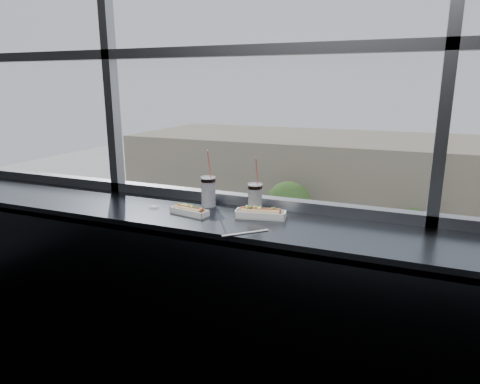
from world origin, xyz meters
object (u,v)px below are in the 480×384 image
at_px(car_far_a, 222,249).
at_px(pedestrian_a, 299,244).
at_px(pedestrian_b, 363,251).
at_px(tree_left, 288,205).
at_px(hotdog_tray_left, 189,210).
at_px(hotdog_tray_right, 260,213).
at_px(soda_cup_right, 255,197).
at_px(car_near_a, 131,293).
at_px(pedestrian_c, 446,256).
at_px(car_far_b, 398,279).
at_px(soda_cup_left, 208,190).
at_px(tree_center, 413,229).
at_px(wrapper, 154,206).
at_px(loose_straw, 245,233).

xyz_separation_m(car_far_a, pedestrian_a, (4.86, 3.22, -0.06)).
bearing_deg(pedestrian_b, tree_left, 177.06).
xyz_separation_m(hotdog_tray_left, car_far_a, (-11.19, 24.31, -10.96)).
relative_size(hotdog_tray_right, tree_left, 0.05).
relative_size(soda_cup_right, car_far_a, 0.05).
distance_m(car_near_a, pedestrian_c, 21.38).
distance_m(car_far_a, pedestrian_b, 10.21).
height_order(car_near_a, car_far_b, car_near_a).
bearing_deg(pedestrian_c, pedestrian_a, 99.41).
xyz_separation_m(hotdog_tray_left, tree_left, (-7.44, 28.31, -8.29)).
bearing_deg(soda_cup_left, tree_center, 87.04).
bearing_deg(wrapper, car_far_a, 114.23).
height_order(soda_cup_left, car_far_a, soda_cup_left).
height_order(soda_cup_right, loose_straw, soda_cup_right).
relative_size(loose_straw, car_near_a, 0.04).
relative_size(hotdog_tray_right, pedestrian_a, 0.14).
xyz_separation_m(loose_straw, car_near_a, (-13.68, 16.49, -11.05)).
bearing_deg(car_near_a, hotdog_tray_left, -146.97).
xyz_separation_m(car_near_a, pedestrian_c, (17.05, 12.89, 0.04)).
distance_m(car_far_a, car_far_b, 12.09).
height_order(soda_cup_right, pedestrian_b, soda_cup_right).
distance_m(wrapper, tree_left, 30.33).
bearing_deg(hotdog_tray_right, loose_straw, -96.74).
height_order(pedestrian_c, pedestrian_b, pedestrian_c).
xyz_separation_m(car_far_a, tree_center, (12.67, 4.00, 1.91)).
xyz_separation_m(hotdog_tray_right, pedestrian_c, (3.40, 29.11, -11.04)).
distance_m(car_far_a, tree_center, 13.42).
bearing_deg(pedestrian_b, wrapper, -87.10).
bearing_deg(pedestrian_c, hotdog_tray_right, 173.35).
xyz_separation_m(loose_straw, tree_center, (1.07, 28.49, -9.03)).
bearing_deg(hotdog_tray_right, car_far_a, 104.71).
distance_m(car_far_b, pedestrian_a, 7.91).
bearing_deg(car_near_a, pedestrian_b, -50.80).
distance_m(pedestrian_a, tree_center, 8.09).
bearing_deg(hotdog_tray_right, car_far_b, 77.96).
height_order(pedestrian_a, tree_center, tree_center).
distance_m(loose_straw, car_far_b, 26.90).
bearing_deg(wrapper, loose_straw, -17.45).
xyz_separation_m(hotdog_tray_left, pedestrian_a, (-6.33, 27.53, -11.02)).
bearing_deg(wrapper, car_far_b, 87.27).
distance_m(soda_cup_right, tree_center, 29.60).
bearing_deg(hotdog_tray_right, tree_left, 94.67).
bearing_deg(car_far_a, hotdog_tray_right, -150.04).
relative_size(loose_straw, wrapper, 2.93).
bearing_deg(car_far_a, pedestrian_c, -67.50).
relative_size(car_far_b, pedestrian_b, 2.71).
bearing_deg(car_far_a, car_near_a, 169.86).
height_order(hotdog_tray_left, car_far_a, hotdog_tray_left).
xyz_separation_m(soda_cup_right, car_far_b, (0.57, 24.14, -11.19)).
bearing_deg(tree_left, car_far_b, -25.62).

